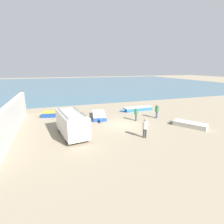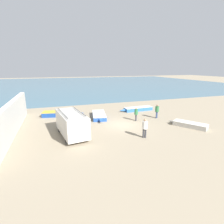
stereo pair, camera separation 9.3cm
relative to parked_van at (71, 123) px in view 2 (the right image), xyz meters
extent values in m
plane|color=gray|center=(5.70, 1.38, -1.21)|extent=(200.00, 200.00, 0.00)
cube|color=#477084|center=(5.70, 53.38, -1.21)|extent=(120.00, 80.00, 0.01)
cube|color=silver|center=(-5.35, 2.38, 0.32)|extent=(0.50, 15.05, 3.06)
cube|color=beige|center=(0.00, -0.03, 0.02)|extent=(2.73, 5.20, 1.92)
cube|color=black|center=(-0.40, 2.46, -0.50)|extent=(1.80, 0.39, 0.86)
cube|color=#1E232D|center=(-0.39, 2.39, 0.60)|extent=(1.71, 0.33, 0.61)
cylinder|color=black|center=(-1.08, 1.35, -0.83)|extent=(0.34, 0.80, 0.77)
cylinder|color=black|center=(0.60, 1.62, -0.83)|extent=(0.34, 0.80, 0.77)
cylinder|color=black|center=(-0.59, -1.68, -0.83)|extent=(0.34, 0.80, 0.77)
cylinder|color=black|center=(1.09, -1.41, -0.83)|extent=(0.34, 0.80, 0.77)
cylinder|color=black|center=(-0.75, -0.15, 1.10)|extent=(0.70, 4.01, 0.05)
cylinder|color=black|center=(0.76, 0.09, 1.10)|extent=(0.70, 4.01, 0.05)
cube|color=#ADA89E|center=(12.44, -1.61, -0.98)|extent=(2.88, 3.53, 0.46)
cone|color=#ADA89E|center=(11.31, 0.13, -0.98)|extent=(0.78, 0.87, 0.44)
cube|color=silver|center=(12.44, -1.61, -0.81)|extent=(1.06, 0.78, 0.05)
cube|color=silver|center=(12.44, -1.61, -0.73)|extent=(2.91, 3.57, 0.04)
cube|color=#2D66AD|center=(10.42, 6.81, -0.97)|extent=(4.30, 1.38, 0.50)
cone|color=#2D66AD|center=(7.83, 6.70, -0.97)|extent=(0.95, 0.51, 0.47)
cube|color=silver|center=(10.42, 6.81, -0.78)|extent=(0.25, 1.11, 0.05)
cube|color=silver|center=(10.42, 6.81, -0.70)|extent=(4.34, 1.40, 0.04)
cube|color=#234CA3|center=(3.97, 5.20, -0.97)|extent=(2.28, 4.25, 0.48)
cone|color=#234CA3|center=(3.53, 2.78, -0.97)|extent=(0.61, 0.96, 0.46)
cube|color=silver|center=(3.97, 5.20, -0.80)|extent=(1.47, 0.46, 0.05)
cube|color=silver|center=(3.97, 5.20, -0.71)|extent=(2.30, 4.29, 0.04)
cube|color=navy|center=(-0.78, 7.48, -0.93)|extent=(4.61, 2.30, 0.58)
cone|color=navy|center=(1.86, 6.99, -0.93)|extent=(1.05, 0.72, 0.55)
cube|color=gold|center=(-0.78, 7.48, -0.70)|extent=(0.45, 1.42, 0.05)
cube|color=gold|center=(-0.78, 7.48, -0.62)|extent=(4.65, 2.33, 0.04)
cylinder|color=#38383D|center=(7.80, 2.25, -0.82)|extent=(0.15, 0.15, 0.79)
cylinder|color=#38383D|center=(7.91, 2.38, -0.82)|extent=(0.15, 0.15, 0.79)
cylinder|color=#2D6B3D|center=(7.86, 2.32, -0.11)|extent=(0.43, 0.43, 0.62)
sphere|color=tan|center=(7.86, 2.32, 0.31)|extent=(0.21, 0.21, 0.21)
cylinder|color=#38383D|center=(6.18, -2.67, -0.77)|extent=(0.17, 0.17, 0.89)
cylinder|color=#38383D|center=(6.35, -2.74, -0.77)|extent=(0.17, 0.17, 0.89)
cylinder|color=silver|center=(6.26, -2.70, 0.02)|extent=(0.48, 0.48, 0.70)
sphere|color=tan|center=(6.26, -2.70, 0.50)|extent=(0.24, 0.24, 0.24)
cylinder|color=navy|center=(10.80, 2.46, -0.79)|extent=(0.16, 0.16, 0.85)
cylinder|color=navy|center=(10.94, 2.57, -0.79)|extent=(0.16, 0.16, 0.85)
cylinder|color=#2D6B3D|center=(10.87, 2.51, -0.03)|extent=(0.46, 0.46, 0.67)
sphere|color=#8C664C|center=(10.87, 2.51, 0.43)|extent=(0.23, 0.23, 0.23)
camera|label=1|loc=(-1.40, -15.97, 5.12)|focal=28.00mm
camera|label=2|loc=(-1.32, -16.00, 5.12)|focal=28.00mm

